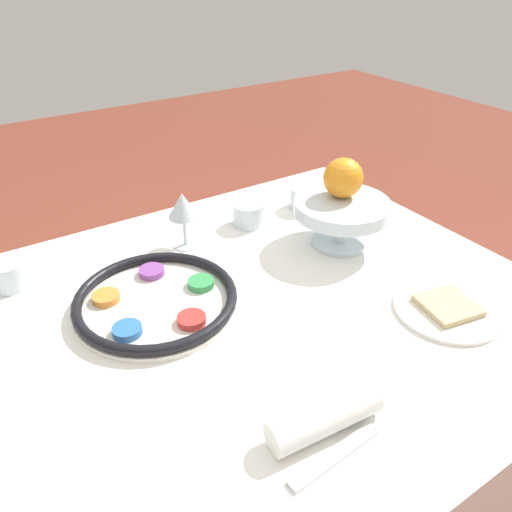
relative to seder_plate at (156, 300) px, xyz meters
name	(u,v)px	position (x,y,z in m)	size (l,w,h in m)	color
dining_table	(249,433)	(0.14, -0.10, -0.37)	(1.15, 0.94, 0.71)	white
seder_plate	(156,300)	(0.00, 0.00, 0.00)	(0.31, 0.31, 0.03)	silver
wine_glass	(183,208)	(0.15, 0.17, 0.08)	(0.07, 0.07, 0.13)	silver
fruit_stand	(342,211)	(0.45, -0.01, 0.07)	(0.21, 0.21, 0.11)	silver
orange_fruit	(343,178)	(0.46, 0.01, 0.14)	(0.09, 0.09, 0.09)	orange
bread_plate	(447,308)	(0.45, -0.31, -0.01)	(0.20, 0.20, 0.02)	silver
napkin_roll	(325,417)	(0.09, -0.39, 0.01)	(0.18, 0.06, 0.05)	white
cup_near	(8,274)	(-0.22, 0.22, 0.01)	(0.08, 0.08, 0.06)	silver
cup_mid	(249,214)	(0.32, 0.18, 0.01)	(0.08, 0.08, 0.06)	silver
cup_far	(305,198)	(0.49, 0.18, 0.01)	(0.08, 0.08, 0.06)	silver
spoon	(335,456)	(0.07, -0.44, -0.01)	(0.16, 0.03, 0.01)	silver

